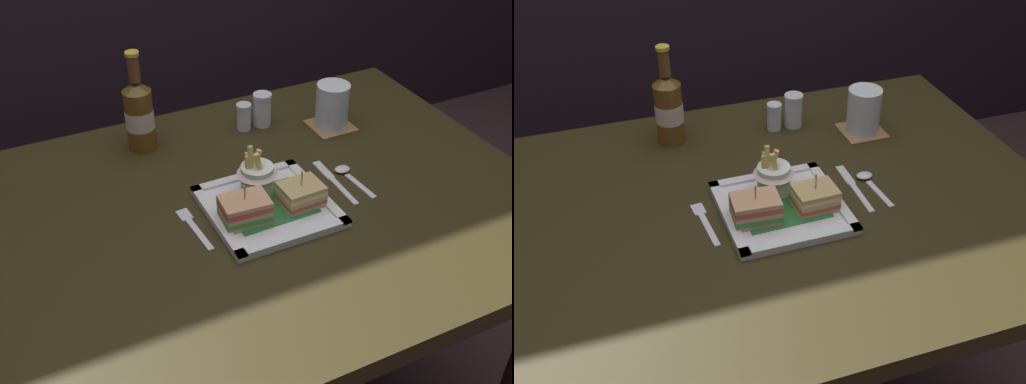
# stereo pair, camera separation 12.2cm
# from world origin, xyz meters

# --- Properties ---
(dining_table) EXTENTS (1.24, 0.87, 0.75)m
(dining_table) POSITION_xyz_m (0.00, 0.00, 0.62)
(dining_table) COLOR black
(dining_table) RESTS_ON ground_plane
(square_plate) EXTENTS (0.24, 0.24, 0.02)m
(square_plate) POSITION_xyz_m (0.04, -0.03, 0.75)
(square_plate) COLOR white
(square_plate) RESTS_ON dining_table
(sandwich_half_left) EXTENTS (0.10, 0.07, 0.08)m
(sandwich_half_left) POSITION_xyz_m (-0.02, -0.05, 0.78)
(sandwich_half_left) COLOR tan
(sandwich_half_left) RESTS_ON square_plate
(sandwich_half_right) EXTENTS (0.08, 0.07, 0.08)m
(sandwich_half_right) POSITION_xyz_m (0.10, -0.05, 0.78)
(sandwich_half_right) COLOR tan
(sandwich_half_right) RESTS_ON square_plate
(fries_cup) EXTENTS (0.08, 0.08, 0.11)m
(fries_cup) POSITION_xyz_m (0.04, 0.02, 0.80)
(fries_cup) COLOR white
(fries_cup) RESTS_ON square_plate
(beer_bottle) EXTENTS (0.06, 0.06, 0.23)m
(beer_bottle) POSITION_xyz_m (-0.11, 0.31, 0.84)
(beer_bottle) COLOR brown
(beer_bottle) RESTS_ON dining_table
(drink_coaster) EXTENTS (0.10, 0.10, 0.00)m
(drink_coaster) POSITION_xyz_m (0.33, 0.20, 0.75)
(drink_coaster) COLOR #966942
(drink_coaster) RESTS_ON dining_table
(water_glass) EXTENTS (0.08, 0.08, 0.11)m
(water_glass) POSITION_xyz_m (0.33, 0.20, 0.80)
(water_glass) COLOR silver
(water_glass) RESTS_ON dining_table
(fork) EXTENTS (0.03, 0.14, 0.00)m
(fork) POSITION_xyz_m (-0.12, -0.01, 0.75)
(fork) COLOR silver
(fork) RESTS_ON dining_table
(knife) EXTENTS (0.02, 0.17, 0.00)m
(knife) POSITION_xyz_m (0.21, 0.00, 0.75)
(knife) COLOR silver
(knife) RESTS_ON dining_table
(spoon) EXTENTS (0.03, 0.13, 0.01)m
(spoon) POSITION_xyz_m (0.25, 0.01, 0.75)
(spoon) COLOR silver
(spoon) RESTS_ON dining_table
(salt_shaker) EXTENTS (0.04, 0.04, 0.07)m
(salt_shaker) POSITION_xyz_m (0.13, 0.28, 0.78)
(salt_shaker) COLOR silver
(salt_shaker) RESTS_ON dining_table
(pepper_shaker) EXTENTS (0.04, 0.04, 0.08)m
(pepper_shaker) POSITION_xyz_m (0.18, 0.28, 0.78)
(pepper_shaker) COLOR silver
(pepper_shaker) RESTS_ON dining_table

